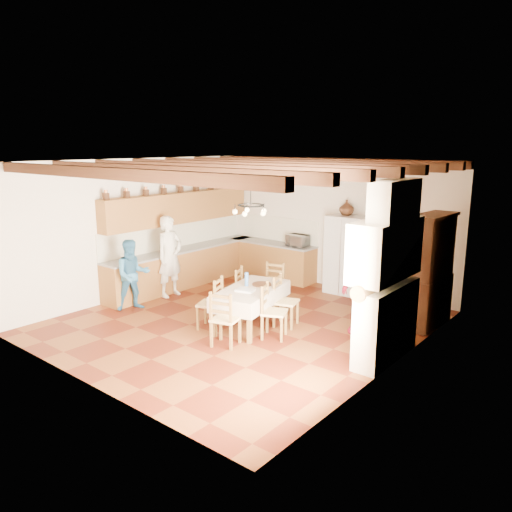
{
  "coord_description": "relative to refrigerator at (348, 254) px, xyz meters",
  "views": [
    {
      "loc": [
        5.88,
        -6.73,
        3.31
      ],
      "look_at": [
        0.1,
        0.3,
        1.25
      ],
      "focal_mm": 35.0,
      "sensor_mm": 36.0,
      "label": 1
    }
  ],
  "objects": [
    {
      "name": "floor",
      "position": [
        -0.55,
        -3.02,
        -0.89
      ],
      "size": [
        6.0,
        6.5,
        0.02
      ],
      "primitive_type": "cube",
      "color": "#531B0D",
      "rests_on": "ground"
    },
    {
      "name": "ceiling",
      "position": [
        -0.55,
        -3.02,
        2.13
      ],
      "size": [
        6.0,
        6.5,
        0.02
      ],
      "primitive_type": "cube",
      "color": "silver",
      "rests_on": "ground"
    },
    {
      "name": "wall_back",
      "position": [
        -0.55,
        0.24,
        0.62
      ],
      "size": [
        6.0,
        0.02,
        3.0
      ],
      "primitive_type": "cube",
      "color": "#F3E7CE",
      "rests_on": "ground"
    },
    {
      "name": "wall_front",
      "position": [
        -0.55,
        -6.28,
        0.62
      ],
      "size": [
        6.0,
        0.02,
        3.0
      ],
      "primitive_type": "cube",
      "color": "#F3E7CE",
      "rests_on": "ground"
    },
    {
      "name": "wall_left",
      "position": [
        -3.56,
        -3.02,
        0.62
      ],
      "size": [
        0.02,
        6.5,
        3.0
      ],
      "primitive_type": "cube",
      "color": "#F3E7CE",
      "rests_on": "ground"
    },
    {
      "name": "wall_right",
      "position": [
        2.46,
        -3.02,
        0.62
      ],
      "size": [
        0.02,
        6.5,
        3.0
      ],
      "primitive_type": "cube",
      "color": "#F3E7CE",
      "rests_on": "ground"
    },
    {
      "name": "ceiling_beams",
      "position": [
        -0.55,
        -3.02,
        2.03
      ],
      "size": [
        6.0,
        6.3,
        0.16
      ],
      "primitive_type": null,
      "color": "#3A1B13",
      "rests_on": "ground"
    },
    {
      "name": "lower_cabinets_left",
      "position": [
        -3.25,
        -1.97,
        -0.45
      ],
      "size": [
        0.6,
        4.3,
        0.86
      ],
      "primitive_type": "cube",
      "color": "brown",
      "rests_on": "ground"
    },
    {
      "name": "lower_cabinets_back",
      "position": [
        -2.1,
        -0.07,
        -0.45
      ],
      "size": [
        2.3,
        0.6,
        0.86
      ],
      "primitive_type": "cube",
      "color": "brown",
      "rests_on": "ground"
    },
    {
      "name": "countertop_left",
      "position": [
        -3.25,
        -1.97,
        0.0
      ],
      "size": [
        0.62,
        4.3,
        0.04
      ],
      "primitive_type": "cube",
      "color": "gray",
      "rests_on": "lower_cabinets_left"
    },
    {
      "name": "countertop_back",
      "position": [
        -2.1,
        -0.07,
        0.0
      ],
      "size": [
        2.34,
        0.62,
        0.04
      ],
      "primitive_type": "cube",
      "color": "gray",
      "rests_on": "lower_cabinets_back"
    },
    {
      "name": "backsplash_left",
      "position": [
        -3.54,
        -1.97,
        0.32
      ],
      "size": [
        0.03,
        4.3,
        0.6
      ],
      "primitive_type": "cube",
      "color": "#EFEBCC",
      "rests_on": "ground"
    },
    {
      "name": "backsplash_back",
      "position": [
        -2.1,
        0.22,
        0.32
      ],
      "size": [
        2.3,
        0.03,
        0.6
      ],
      "primitive_type": "cube",
      "color": "#EFEBCC",
      "rests_on": "ground"
    },
    {
      "name": "upper_cabinets",
      "position": [
        -3.38,
        -1.97,
        0.97
      ],
      "size": [
        0.35,
        4.2,
        0.7
      ],
      "primitive_type": "cube",
      "color": "brown",
      "rests_on": "ground"
    },
    {
      "name": "fireplace",
      "position": [
        2.17,
        -2.82,
        0.52
      ],
      "size": [
        0.56,
        1.6,
        2.8
      ],
      "primitive_type": null,
      "color": "beige",
      "rests_on": "ground"
    },
    {
      "name": "wall_picture",
      "position": [
        1.0,
        0.21,
        0.97
      ],
      "size": [
        0.34,
        0.03,
        0.42
      ],
      "primitive_type": "cube",
      "color": "#321A15",
      "rests_on": "ground"
    },
    {
      "name": "refrigerator",
      "position": [
        0.0,
        0.0,
        0.0
      ],
      "size": [
        0.92,
        0.77,
        1.76
      ],
      "primitive_type": "cube",
      "rotation": [
        0.0,
        0.0,
        0.06
      ],
      "color": "silver",
      "rests_on": "floor"
    },
    {
      "name": "hutch",
      "position": [
        2.2,
        -0.94,
        0.17
      ],
      "size": [
        0.54,
        1.17,
        2.09
      ],
      "primitive_type": null,
      "rotation": [
        0.0,
        0.0,
        -0.05
      ],
      "color": "#392312",
      "rests_on": "floor"
    },
    {
      "name": "dining_table",
      "position": [
        -0.29,
        -3.06,
        -0.23
      ],
      "size": [
        1.21,
        1.82,
        0.73
      ],
      "rotation": [
        0.0,
        0.0,
        0.23
      ],
      "color": "silver",
      "rests_on": "floor"
    },
    {
      "name": "chandelier",
      "position": [
        -0.29,
        -3.06,
        1.37
      ],
      "size": [
        0.47,
        0.47,
        0.03
      ],
      "primitive_type": "torus",
      "color": "black",
      "rests_on": "ground"
    },
    {
      "name": "chair_left_near",
      "position": [
        -0.81,
        -3.6,
        -0.4
      ],
      "size": [
        0.53,
        0.54,
        0.96
      ],
      "primitive_type": null,
      "rotation": [
        0.0,
        0.0,
        -1.18
      ],
      "color": "brown",
      "rests_on": "floor"
    },
    {
      "name": "chair_left_far",
      "position": [
        -1.01,
        -2.81,
        -0.4
      ],
      "size": [
        0.54,
        0.55,
        0.96
      ],
      "primitive_type": null,
      "rotation": [
        0.0,
        0.0,
        -1.16
      ],
      "color": "brown",
      "rests_on": "floor"
    },
    {
      "name": "chair_right_near",
      "position": [
        0.38,
        -3.23,
        -0.4
      ],
      "size": [
        0.54,
        0.55,
        0.96
      ],
      "primitive_type": null,
      "rotation": [
        0.0,
        0.0,
        1.99
      ],
      "color": "brown",
      "rests_on": "floor"
    },
    {
      "name": "chair_right_far",
      "position": [
        0.19,
        -2.63,
        -0.4
      ],
      "size": [
        0.51,
        0.52,
        0.96
      ],
      "primitive_type": null,
      "rotation": [
        0.0,
        0.0,
        1.87
      ],
      "color": "brown",
      "rests_on": "floor"
    },
    {
      "name": "chair_end_near",
      "position": [
        -0.04,
        -4.02,
        -0.4
      ],
      "size": [
        0.52,
        0.5,
        0.96
      ],
      "primitive_type": null,
      "rotation": [
        0.0,
        0.0,
        3.43
      ],
      "color": "brown",
      "rests_on": "floor"
    },
    {
      "name": "chair_end_far",
      "position": [
        -0.55,
        -2.1,
        -0.4
      ],
      "size": [
        0.51,
        0.49,
        0.96
      ],
      "primitive_type": null,
      "rotation": [
        0.0,
        0.0,
        0.25
      ],
      "color": "brown",
      "rests_on": "floor"
    },
    {
      "name": "person_man",
      "position": [
        -2.89,
        -2.73,
        0.02
      ],
      "size": [
        0.44,
        0.66,
        1.79
      ],
      "primitive_type": "imported",
      "rotation": [
        0.0,
        0.0,
        1.59
      ],
      "color": "white",
      "rests_on": "floor"
    },
    {
      "name": "person_woman_blue",
      "position": [
        -2.76,
        -3.83,
        -0.16
      ],
      "size": [
        0.79,
        0.86,
        1.45
      ],
      "primitive_type": "imported",
      "rotation": [
        0.0,
        0.0,
        1.15
      ],
      "color": "teal",
      "rests_on": "floor"
    },
    {
      "name": "person_woman_red",
      "position": [
        1.5,
        -2.09,
        0.02
      ],
      "size": [
        0.74,
        1.13,
        1.79
      ],
      "primitive_type": "imported",
      "rotation": [
        0.0,
        0.0,
        -1.88
      ],
      "color": "#B01933",
      "rests_on": "floor"
    },
    {
      "name": "microwave",
      "position": [
        -1.34,
        -0.07,
        0.16
      ],
      "size": [
        0.51,
        0.35,
        0.28
      ],
      "primitive_type": "imported",
      "rotation": [
        0.0,
        0.0,
        -0.03
      ],
      "color": "silver",
      "rests_on": "countertop_back"
    },
    {
      "name": "fridge_vase",
      "position": [
        -0.09,
        0.0,
        1.05
      ],
      "size": [
        0.36,
        0.36,
        0.34
      ],
      "primitive_type": "imported",
      "rotation": [
        0.0,
        0.0,
        -0.13
      ],
      "color": "#392312",
      "rests_on": "refrigerator"
    }
  ]
}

